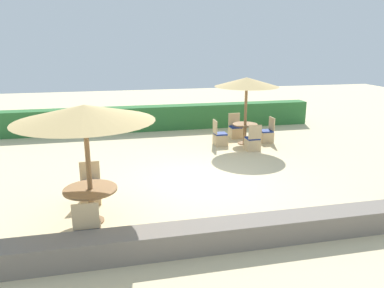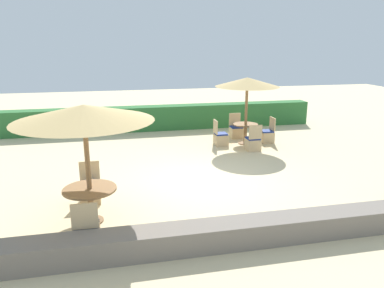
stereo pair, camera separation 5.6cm
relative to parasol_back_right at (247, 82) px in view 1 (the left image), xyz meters
The scene contains 13 objects.
ground_plane 4.86m from the parasol_back_right, 127.22° to the right, with size 40.00×40.00×0.00m, color beige.
hedge_row 4.31m from the parasol_back_right, 131.47° to the left, with size 13.00×0.70×1.01m, color #2D6B33.
stone_border 7.43m from the parasol_back_right, 111.40° to the right, with size 10.00×0.56×0.46m, color slate.
parasol_back_right is the anchor object (origin of this frame).
round_table_back_right 1.69m from the parasol_back_right, 90.00° to the left, with size 0.90×0.90×0.74m.
patio_chair_back_right_north 2.18m from the parasol_back_right, 92.10° to the left, with size 0.46×0.46×0.93m.
patio_chair_back_right_east 2.15m from the parasol_back_right, ahead, with size 0.46×0.46×0.93m.
patio_chair_back_right_west 2.19m from the parasol_back_right, behind, with size 0.46×0.46×0.93m.
patio_chair_back_right_south 2.16m from the parasol_back_right, 92.88° to the right, with size 0.46×0.46×0.93m.
parasol_front_left 7.35m from the parasol_back_right, 135.61° to the right, with size 2.73×2.73×2.46m.
round_table_front_left 7.54m from the parasol_back_right, 135.61° to the right, with size 1.09×1.09×0.74m.
patio_chair_front_left_south 8.34m from the parasol_back_right, 130.75° to the right, with size 0.46×0.46×0.93m.
patio_chair_front_left_north 7.00m from the parasol_back_right, 142.30° to the right, with size 0.46×0.46×0.93m.
Camera 1 is at (-2.17, -9.08, 3.63)m, focal length 35.00 mm.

